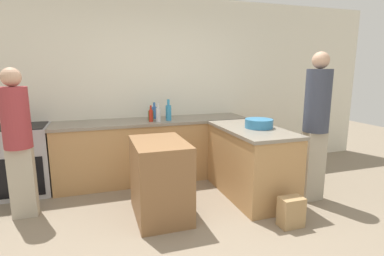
% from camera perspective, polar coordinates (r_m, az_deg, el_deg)
% --- Properties ---
extents(ground_plane, '(14.00, 14.00, 0.00)m').
position_cam_1_polar(ground_plane, '(2.97, 0.91, -22.03)').
color(ground_plane, gray).
extents(wall_back, '(8.00, 0.06, 2.70)m').
position_cam_1_polar(wall_back, '(4.71, -8.25, 7.66)').
color(wall_back, silver).
rests_on(wall_back, ground_plane).
extents(counter_back, '(2.82, 0.67, 0.90)m').
position_cam_1_polar(counter_back, '(4.51, -7.15, -4.06)').
color(counter_back, tan).
rests_on(counter_back, ground_plane).
extents(counter_peninsula, '(0.69, 1.35, 0.90)m').
position_cam_1_polar(counter_peninsula, '(3.98, 11.02, -6.28)').
color(counter_peninsula, tan).
rests_on(counter_peninsula, ground_plane).
extents(range_oven, '(0.71, 0.63, 0.91)m').
position_cam_1_polar(range_oven, '(4.54, -29.69, -5.33)').
color(range_oven, '#ADADB2').
rests_on(range_oven, ground_plane).
extents(island_table, '(0.57, 0.82, 0.86)m').
position_cam_1_polar(island_table, '(3.38, -6.10, -9.62)').
color(island_table, brown).
rests_on(island_table, ground_plane).
extents(mixing_bowl, '(0.35, 0.35, 0.11)m').
position_cam_1_polar(mixing_bowl, '(3.86, 12.62, 0.84)').
color(mixing_bowl, teal).
rests_on(mixing_bowl, counter_peninsula).
extents(hot_sauce_bottle, '(0.06, 0.06, 0.23)m').
position_cam_1_polar(hot_sauce_bottle, '(4.27, -7.83, 2.43)').
color(hot_sauce_bottle, red).
rests_on(hot_sauce_bottle, counter_back).
extents(dish_soap_bottle, '(0.08, 0.08, 0.31)m').
position_cam_1_polar(dish_soap_bottle, '(4.34, -4.50, 3.04)').
color(dish_soap_bottle, '#338CBF').
rests_on(dish_soap_bottle, counter_back).
extents(olive_oil_bottle, '(0.08, 0.08, 0.19)m').
position_cam_1_polar(olive_oil_bottle, '(4.39, -7.84, 2.44)').
color(olive_oil_bottle, '#475B1E').
rests_on(olive_oil_bottle, counter_back).
extents(vinegar_bottle_clear, '(0.06, 0.06, 0.28)m').
position_cam_1_polar(vinegar_bottle_clear, '(4.23, -6.44, 2.63)').
color(vinegar_bottle_clear, silver).
rests_on(vinegar_bottle_clear, counter_back).
extents(water_bottle_blue, '(0.08, 0.08, 0.24)m').
position_cam_1_polar(water_bottle_blue, '(4.53, -7.18, 3.02)').
color(water_bottle_blue, '#386BB7').
rests_on(water_bottle_blue, counter_back).
extents(person_by_range, '(0.28, 0.28, 1.65)m').
position_cam_1_polar(person_by_range, '(3.72, -30.25, -1.52)').
color(person_by_range, '#ADA38E').
rests_on(person_by_range, ground_plane).
extents(person_at_peninsula, '(0.30, 0.30, 1.83)m').
position_cam_1_polar(person_at_peninsula, '(3.93, 22.53, 1.24)').
color(person_at_peninsula, '#ADA38E').
rests_on(person_at_peninsula, ground_plane).
extents(paper_bag, '(0.25, 0.16, 0.32)m').
position_cam_1_polar(paper_bag, '(3.41, 18.35, -14.95)').
color(paper_bag, '#A88456').
rests_on(paper_bag, ground_plane).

